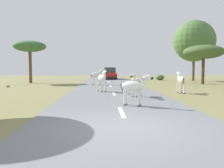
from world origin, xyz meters
The scene contains 14 objects.
ground_plane centered at (0.00, 0.00, 0.00)m, with size 90.00×90.00×0.00m, color olive.
road centered at (0.12, 0.00, 0.03)m, with size 6.00×64.00×0.05m, color slate.
lane_markings centered at (0.12, -1.00, 0.05)m, with size 0.16×56.00×0.01m.
zebra_0 centered at (-0.63, 9.26, 0.97)m, with size 0.78×1.57×1.54m.
zebra_1 centered at (0.78, 3.44, 0.88)m, with size 1.39×0.81×1.39m.
zebra_2 centered at (4.67, 8.61, 0.90)m, with size 0.48×1.60×1.51m.
zebra_3 centered at (-1.12, 15.76, 0.99)m, with size 1.59×0.88×1.58m.
zebra_4 centered at (1.35, 6.60, 0.86)m, with size 0.91×1.31×1.36m.
car_0 centered at (0.51, 27.09, 0.85)m, with size 2.26×4.46×1.74m.
tree_4 centered at (9.92, 16.81, 3.34)m, with size 4.13×4.13×4.09m.
tree_5 centered at (11.46, 23.05, 5.22)m, with size 5.41×5.41×7.94m.
tree_6 centered at (-8.74, 19.31, 4.06)m, with size 3.55×3.55×4.74m.
bush_1 centered at (7.47, 24.93, 0.38)m, with size 1.26×1.13×0.75m, color #4C7038.
rock_0 centered at (-8.98, 13.77, 0.11)m, with size 0.38×0.28×0.22m, color #A89E8C.
Camera 1 is at (-0.57, -6.16, 1.69)m, focal length 35.71 mm.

